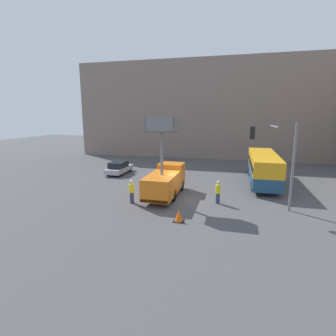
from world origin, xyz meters
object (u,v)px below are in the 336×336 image
(road_worker_directing, at_px, (218,192))
(traffic_cone_near_truck, at_px, (179,216))
(parked_car_curbside, at_px, (119,168))
(city_bus, at_px, (263,166))
(traffic_light_pole, at_px, (279,153))
(road_worker_near_truck, at_px, (132,191))
(utility_truck, at_px, (165,179))

(road_worker_directing, relative_size, traffic_cone_near_truck, 2.31)
(road_worker_directing, bearing_deg, traffic_cone_near_truck, -19.22)
(parked_car_curbside, bearing_deg, city_bus, -1.11)
(road_worker_directing, distance_m, parked_car_curbside, 14.51)
(road_worker_directing, relative_size, parked_car_curbside, 0.42)
(traffic_light_pole, relative_size, road_worker_directing, 3.47)
(city_bus, bearing_deg, road_worker_near_truck, 138.75)
(road_worker_near_truck, xyz_separation_m, parked_car_curbside, (-5.53, 9.53, -0.21))
(traffic_light_pole, xyz_separation_m, road_worker_directing, (-4.15, 0.36, -3.34))
(road_worker_near_truck, relative_size, traffic_cone_near_truck, 2.37)
(road_worker_near_truck, distance_m, parked_car_curbside, 11.02)
(road_worker_directing, height_order, parked_car_curbside, road_worker_directing)
(city_bus, xyz_separation_m, traffic_light_pole, (0.17, -7.99, 2.50))
(utility_truck, height_order, road_worker_directing, utility_truck)
(road_worker_near_truck, relative_size, road_worker_directing, 1.03)
(traffic_light_pole, height_order, traffic_cone_near_truck, traffic_light_pole)
(parked_car_curbside, bearing_deg, traffic_light_pole, -26.98)
(traffic_light_pole, height_order, road_worker_near_truck, traffic_light_pole)
(road_worker_near_truck, height_order, traffic_cone_near_truck, road_worker_near_truck)
(parked_car_curbside, bearing_deg, traffic_cone_near_truck, -50.89)
(utility_truck, relative_size, parked_car_curbside, 1.53)
(city_bus, bearing_deg, traffic_cone_near_truck, 160.22)
(traffic_light_pole, distance_m, road_worker_directing, 5.35)
(road_worker_near_truck, height_order, road_worker_directing, road_worker_near_truck)
(traffic_cone_near_truck, bearing_deg, utility_truck, 114.27)
(city_bus, height_order, parked_car_curbside, city_bus)
(utility_truck, bearing_deg, city_bus, 38.95)
(city_bus, bearing_deg, parked_car_curbside, 96.63)
(road_worker_near_truck, distance_m, traffic_cone_near_truck, 5.18)
(traffic_light_pole, height_order, parked_car_curbside, traffic_light_pole)
(traffic_light_pole, distance_m, parked_car_curbside, 18.63)
(road_worker_near_truck, bearing_deg, traffic_cone_near_truck, -75.87)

